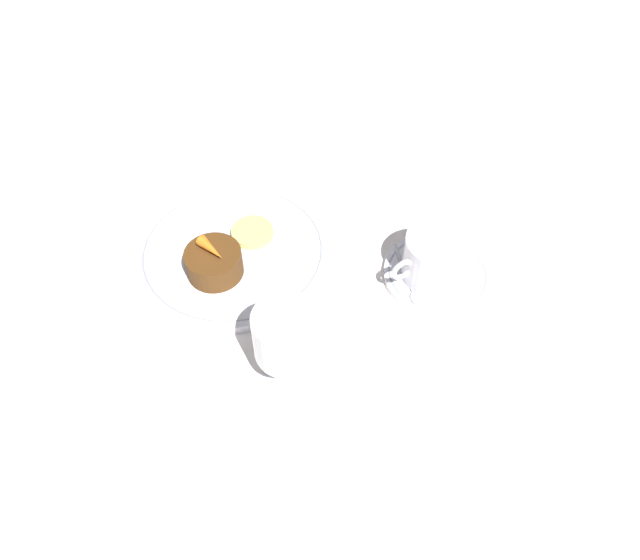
# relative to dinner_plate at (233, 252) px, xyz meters

# --- Properties ---
(ground_plane) EXTENTS (3.00, 3.00, 0.00)m
(ground_plane) POSITION_rel_dinner_plate_xyz_m (-0.01, 0.04, -0.01)
(ground_plane) COLOR white
(dinner_plate) EXTENTS (0.28, 0.28, 0.01)m
(dinner_plate) POSITION_rel_dinner_plate_xyz_m (0.00, 0.00, 0.00)
(dinner_plate) COLOR white
(dinner_plate) RESTS_ON ground_plane
(saucer) EXTENTS (0.15, 0.15, 0.01)m
(saucer) POSITION_rel_dinner_plate_xyz_m (-0.24, 0.16, -0.00)
(saucer) COLOR white
(saucer) RESTS_ON ground_plane
(coffee_cup) EXTENTS (0.12, 0.10, 0.07)m
(coffee_cup) POSITION_rel_dinner_plate_xyz_m (-0.24, 0.16, 0.04)
(coffee_cup) COLOR white
(coffee_cup) RESTS_ON saucer
(spoon) EXTENTS (0.04, 0.11, 0.00)m
(spoon) POSITION_rel_dinner_plate_xyz_m (-0.20, 0.16, 0.00)
(spoon) COLOR silver
(spoon) RESTS_ON saucer
(wine_glass) EXTENTS (0.08, 0.08, 0.12)m
(wine_glass) POSITION_rel_dinner_plate_xyz_m (0.01, 0.21, 0.07)
(wine_glass) COLOR silver
(wine_glass) RESTS_ON ground_plane
(fork) EXTENTS (0.02, 0.18, 0.01)m
(fork) POSITION_rel_dinner_plate_xyz_m (0.19, 0.00, -0.01)
(fork) COLOR silver
(fork) RESTS_ON ground_plane
(dessert_cake) EXTENTS (0.08, 0.08, 0.04)m
(dessert_cake) POSITION_rel_dinner_plate_xyz_m (0.04, 0.03, 0.03)
(dessert_cake) COLOR #563314
(dessert_cake) RESTS_ON dinner_plate
(carrot_garnish) EXTENTS (0.03, 0.05, 0.02)m
(carrot_garnish) POSITION_rel_dinner_plate_xyz_m (0.04, 0.03, 0.05)
(carrot_garnish) COLOR orange
(carrot_garnish) RESTS_ON dessert_cake
(pineapple_slice) EXTENTS (0.06, 0.06, 0.01)m
(pineapple_slice) POSITION_rel_dinner_plate_xyz_m (-0.04, -0.01, 0.01)
(pineapple_slice) COLOR #EFE075
(pineapple_slice) RESTS_ON dinner_plate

